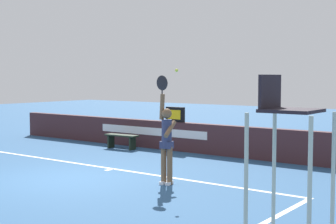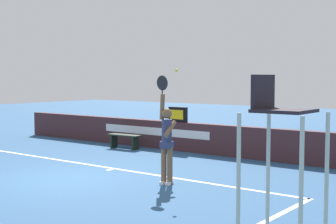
# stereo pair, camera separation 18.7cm
# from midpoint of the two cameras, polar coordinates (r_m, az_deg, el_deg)

# --- Properties ---
(ground_plane) EXTENTS (60.00, 60.00, 0.00)m
(ground_plane) POSITION_cam_midpoint_polar(r_m,az_deg,el_deg) (12.21, -12.18, -7.59)
(ground_plane) COLOR #29507B
(court_lines) EXTENTS (10.91, 5.30, 0.00)m
(court_lines) POSITION_cam_midpoint_polar(r_m,az_deg,el_deg) (11.66, -15.52, -8.20)
(court_lines) COLOR white
(court_lines) RESTS_ON ground
(back_wall) EXTENTS (16.25, 0.27, 0.96)m
(back_wall) POSITION_cam_midpoint_polar(r_m,az_deg,el_deg) (16.13, 2.34, -2.96)
(back_wall) COLOR #3E2327
(back_wall) RESTS_ON ground
(speed_display) EXTENTS (0.68, 0.16, 0.50)m
(speed_display) POSITION_cam_midpoint_polar(r_m,az_deg,el_deg) (16.42, 0.51, -0.28)
(speed_display) COLOR black
(speed_display) RESTS_ON back_wall
(tennis_player) EXTENTS (0.49, 0.50, 2.50)m
(tennis_player) POSITION_cam_midpoint_polar(r_m,az_deg,el_deg) (11.23, -0.66, -3.15)
(tennis_player) COLOR brown
(tennis_player) RESTS_ON ground
(tennis_ball) EXTENTS (0.07, 0.07, 0.07)m
(tennis_ball) POSITION_cam_midpoint_polar(r_m,az_deg,el_deg) (10.94, 0.51, 4.83)
(tennis_ball) COLOR #D2E23A
(umpire_chair) EXTENTS (0.81, 0.81, 2.47)m
(umpire_chair) POSITION_cam_midpoint_polar(r_m,az_deg,el_deg) (5.99, 12.62, -3.96)
(umpire_chair) COLOR #ADBCAD
(umpire_chair) RESTS_ON ground
(courtside_bench_near) EXTENTS (1.25, 0.44, 0.48)m
(courtside_bench_near) POSITION_cam_midpoint_polar(r_m,az_deg,el_deg) (16.97, -5.70, -3.04)
(courtside_bench_near) COLOR black
(courtside_bench_near) RESTS_ON ground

